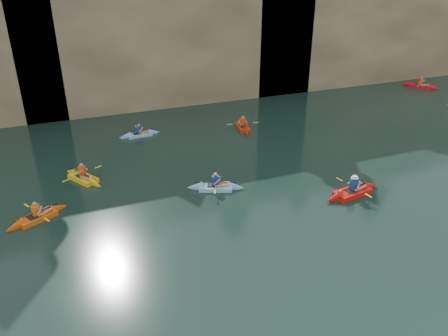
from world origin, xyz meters
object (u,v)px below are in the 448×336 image
object	(u,v)px
kayaker_ltblue_near	(215,187)
kayaker_red_far	(243,127)
main_kayaker	(353,192)
kayaker_orange	(37,217)

from	to	relation	value
kayaker_ltblue_near	kayaker_red_far	world-z (taller)	kayaker_ltblue_near
kayaker_ltblue_near	kayaker_red_far	bearing A→B (deg)	79.12
main_kayaker	kayaker_ltblue_near	distance (m)	7.22
kayaker_ltblue_near	kayaker_red_far	xyz separation A→B (m)	(5.05, 7.84, -0.00)
main_kayaker	kayaker_red_far	world-z (taller)	main_kayaker
main_kayaker	kayaker_ltblue_near	bearing A→B (deg)	144.89
kayaker_orange	kayaker_red_far	world-z (taller)	kayaker_red_far
main_kayaker	kayaker_orange	distance (m)	15.78
main_kayaker	kayaker_red_far	xyz separation A→B (m)	(-1.42, 11.04, -0.03)
kayaker_ltblue_near	kayaker_red_far	distance (m)	9.32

